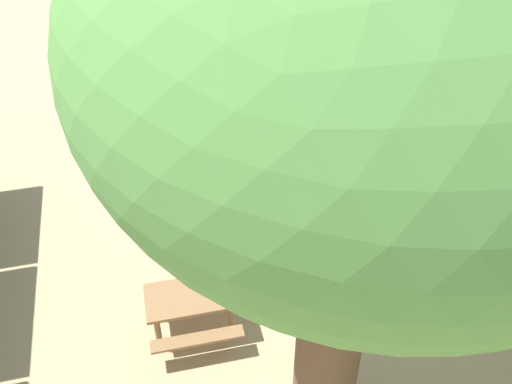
# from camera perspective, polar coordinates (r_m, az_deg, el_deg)

# --- Properties ---
(ground_plane) EXTENTS (60.00, 60.00, 0.00)m
(ground_plane) POSITION_cam_1_polar(r_m,az_deg,el_deg) (12.46, 7.72, -1.92)
(ground_plane) COLOR tan
(elephant) EXTENTS (1.87, 1.47, 1.31)m
(elephant) POSITION_cam_1_polar(r_m,az_deg,el_deg) (11.55, 1.89, 0.07)
(elephant) COLOR slate
(elephant) RESTS_ON ground_plane
(person_handler) EXTENTS (0.32, 0.49, 1.62)m
(person_handler) POSITION_cam_1_polar(r_m,az_deg,el_deg) (13.39, -4.42, 6.49)
(person_handler) COLOR #3F3833
(person_handler) RESTS_ON ground_plane
(shade_tree_main) EXTENTS (5.69, 5.21, 7.91)m
(shade_tree_main) POSITION_cam_1_polar(r_m,az_deg,el_deg) (5.23, 10.73, 13.02)
(shade_tree_main) COLOR brown
(shade_tree_main) RESTS_ON ground_plane
(wooden_bench) EXTENTS (0.54, 1.43, 0.88)m
(wooden_bench) POSITION_cam_1_polar(r_m,az_deg,el_deg) (12.94, 19.35, 0.32)
(wooden_bench) COLOR olive
(wooden_bench) RESTS_ON ground_plane
(picnic_table_near) EXTENTS (1.50, 1.52, 0.78)m
(picnic_table_near) POSITION_cam_1_polar(r_m,az_deg,el_deg) (9.80, -6.40, -10.94)
(picnic_table_near) COLOR olive
(picnic_table_near) RESTS_ON ground_plane
(picnic_table_far) EXTENTS (2.07, 2.06, 0.78)m
(picnic_table_far) POSITION_cam_1_polar(r_m,az_deg,el_deg) (14.44, 10.35, 6.84)
(picnic_table_far) COLOR #9E7A51
(picnic_table_far) RESTS_ON ground_plane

